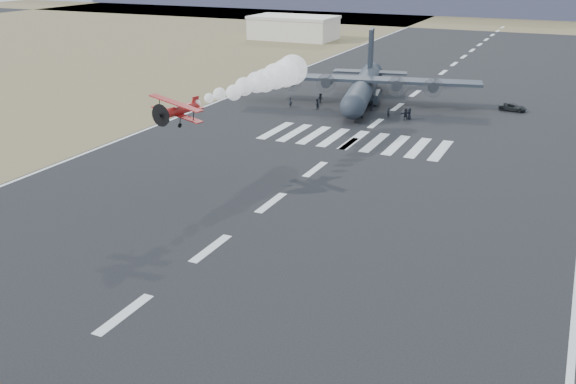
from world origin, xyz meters
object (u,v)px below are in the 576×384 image
Objects in this scene: crew_a at (290,102)px; crew_h at (372,106)px; support_vehicle at (513,107)px; crew_b at (317,104)px; crew_g at (388,113)px; crew_e at (409,113)px; crew_f at (406,114)px; aerobatic_biplane at (178,110)px; hangar_left at (294,27)px; transport_aircraft at (363,86)px; crew_d at (362,113)px; crew_c at (320,98)px.

crew_h is at bearing -147.71° from crew_a.
support_vehicle is 2.49× the size of crew_b.
crew_g reaches higher than crew_h.
support_vehicle is at bearing -85.76° from crew_h.
crew_f is at bearing -40.79° from crew_e.
crew_f is at bearing -140.33° from crew_h.
crew_b is at bearing -81.45° from crew_g.
aerobatic_biplane is 44.06m from crew_g.
hangar_left is 13.18× the size of crew_f.
hangar_left is 85.34m from transport_aircraft.
aerobatic_biplane is at bearing -1.42° from crew_g.
crew_g is (3.69, 1.77, -0.02)m from crew_d.
crew_h is (3.31, -5.15, -2.08)m from transport_aircraft.
crew_a is 0.95× the size of crew_g.
crew_a is at bearing 115.83° from support_vehicle.
crew_b is 0.93× the size of crew_e.
transport_aircraft is at bearing -20.76° from crew_d.
aerobatic_biplane reaches higher than crew_b.
crew_f is 1.13× the size of crew_h.
hangar_left is 14.62× the size of crew_c.
crew_a is 17.02m from crew_g.
crew_b reaches higher than support_vehicle.
hangar_left is at bearing -47.65° from crew_a.
aerobatic_biplane is 44.60m from crew_f.
crew_c is 1.01× the size of crew_g.
hangar_left reaches higher than crew_d.
crew_f is at bearing -79.32° from crew_c.
hangar_left reaches higher than crew_h.
crew_f is (13.05, 41.82, -8.37)m from aerobatic_biplane.
crew_b is 9.07m from crew_h.
crew_c is at bearing -62.63° from hangar_left.
support_vehicle is 31.65m from crew_c.
hangar_left is 96.21m from crew_d.
crew_c is at bearing 109.70° from support_vehicle.
crew_a is 0.85× the size of crew_e.
hangar_left reaches higher than crew_f.
crew_b is at bearing -63.29° from hangar_left.
crew_g is at bearing 80.00° from aerobatic_biplane.
crew_g is (12.42, -0.82, -0.03)m from crew_b.
transport_aircraft is at bearing -121.19° from crew_a.
crew_e is at bearing -50.97° from transport_aircraft.
crew_c is 0.98× the size of crew_d.
transport_aircraft is at bearing 163.89° from crew_b.
support_vehicle is 25.55m from crew_d.
transport_aircraft is at bearing 90.20° from aerobatic_biplane.
crew_e is at bearing 106.27° from crew_b.
aerobatic_biplane reaches higher than crew_h.
crew_b is (-5.30, -8.02, -2.04)m from transport_aircraft.
crew_f is (6.46, 1.60, 0.07)m from crew_d.
aerobatic_biplane is at bearing 20.23° from crew_b.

